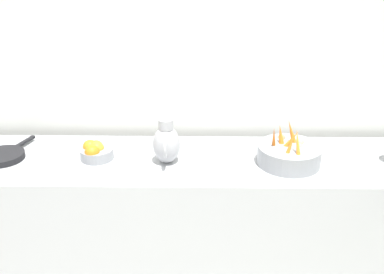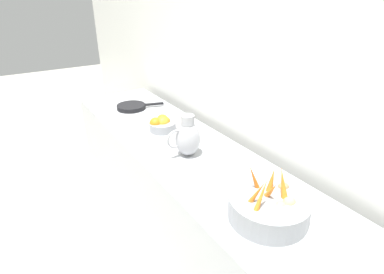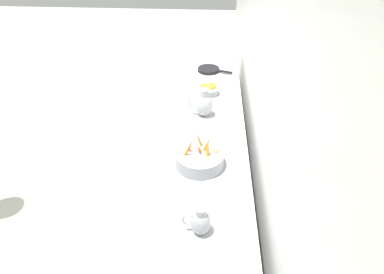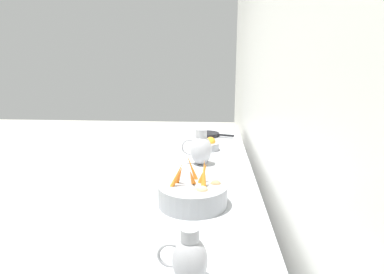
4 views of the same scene
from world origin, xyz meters
TOP-DOWN VIEW (x-y plane):
  - ground_plane at (0.00, 0.00)m, footprint 14.42×14.42m
  - tile_wall_left at (-1.95, 0.52)m, footprint 0.10×7.58m
  - prep_counter at (-1.53, 0.02)m, footprint 0.63×3.37m
  - vegetable_colander at (-1.48, 0.41)m, footprint 0.35×0.35m
  - orange_bowl at (-1.53, -0.66)m, footprint 0.19×0.19m
  - metal_pitcher_tall at (-1.49, -0.26)m, footprint 0.21×0.15m
  - metal_pitcher_short at (-1.51, 1.00)m, footprint 0.16×0.11m
  - skillet_on_counter at (-1.52, -1.17)m, footprint 0.38×0.24m

SIDE VIEW (x-z plane):
  - ground_plane at x=0.00m, z-range 0.00..0.00m
  - prep_counter at x=-1.53m, z-range 0.00..0.92m
  - skillet_on_counter at x=-1.52m, z-range 0.92..0.96m
  - orange_bowl at x=-1.53m, z-range 0.92..1.02m
  - vegetable_colander at x=-1.48m, z-range 0.86..1.10m
  - metal_pitcher_short at x=-1.51m, z-range 0.91..1.11m
  - metal_pitcher_tall at x=-1.49m, z-range 0.91..1.16m
  - tile_wall_left at x=-1.95m, z-range 0.00..3.00m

